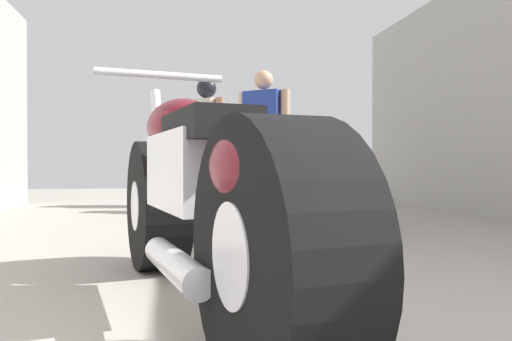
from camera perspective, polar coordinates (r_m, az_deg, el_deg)
ground_plane at (r=3.86m, az=-0.64°, el=-7.66°), size 16.59×16.59×0.00m
motorcycle_maroon_cruiser at (r=1.91m, az=-6.76°, el=-3.12°), size 0.81×2.23×1.04m
motorcycle_black_naked at (r=4.49m, az=6.59°, el=-1.60°), size 0.99×1.82×0.90m
mechanic_in_blue at (r=5.85m, az=0.89°, el=4.44°), size 0.59×0.49×1.67m
mechanic_with_helmet at (r=6.67m, az=-5.70°, el=4.67°), size 0.47×0.61×1.71m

